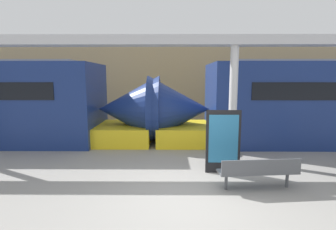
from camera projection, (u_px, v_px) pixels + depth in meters
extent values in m
plane|color=gray|center=(185.00, 199.00, 5.51)|extent=(60.00, 60.00, 0.00)
cube|color=tan|center=(175.00, 79.00, 15.41)|extent=(56.00, 0.20, 5.00)
cone|color=navy|center=(179.00, 109.00, 10.36)|extent=(2.43, 2.63, 2.63)
cube|color=yellow|center=(185.00, 133.00, 10.49)|extent=(2.19, 2.46, 0.70)
cone|color=navy|center=(129.00, 109.00, 10.37)|extent=(2.43, 2.63, 2.63)
cube|color=yellow|center=(124.00, 133.00, 10.51)|extent=(2.19, 2.46, 0.70)
cube|color=#4C4F54|center=(257.00, 171.00, 6.01)|extent=(1.86, 0.61, 0.04)
cube|color=#4C4F54|center=(262.00, 167.00, 5.79)|extent=(1.82, 0.21, 0.32)
cylinder|color=#4C4F54|center=(226.00, 181.00, 5.97)|extent=(0.07, 0.07, 0.38)
cylinder|color=#4C4F54|center=(287.00, 179.00, 6.10)|extent=(0.07, 0.07, 0.38)
cube|color=black|center=(223.00, 142.00, 6.97)|extent=(0.92, 0.06, 1.70)
cube|color=teal|center=(223.00, 139.00, 6.92)|extent=(0.78, 0.01, 1.29)
cylinder|color=silver|center=(233.00, 104.00, 7.93)|extent=(0.25, 0.25, 3.48)
cube|color=#B7B7BC|center=(235.00, 41.00, 7.67)|extent=(28.00, 0.60, 0.28)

